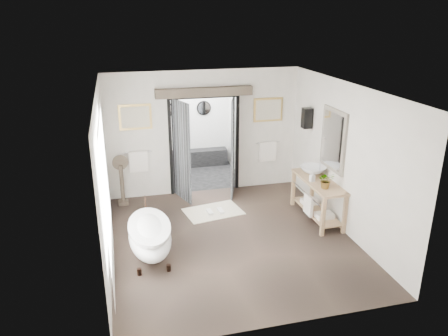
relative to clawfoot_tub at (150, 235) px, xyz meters
The scene contains 13 objects.
ground_plane 1.61m from the clawfoot_tub, ahead, with size 5.00×5.00×0.00m, color #4C3A2F.
room_shell 2.11m from the clawfoot_tub, ahead, with size 4.52×5.02×2.91m.
shower_room 4.48m from the clawfoot_tub, 69.62° to the left, with size 2.22×2.01×2.51m.
back_wall_dressing 3.16m from the clawfoot_tub, 58.17° to the left, with size 3.82×0.79×2.52m.
clawfoot_tub is the anchor object (origin of this frame).
vanity 3.56m from the clawfoot_tub, 10.23° to the left, with size 0.57×1.60×0.85m.
pedestal_mirror 2.39m from the clawfoot_tub, 99.76° to the left, with size 0.35×0.22×1.17m.
rug 2.11m from the clawfoot_tub, 44.59° to the left, with size 1.20×0.80×0.01m, color beige.
slippers 2.08m from the clawfoot_tub, 42.75° to the left, with size 0.36×0.27×0.05m.
basin 3.71m from the clawfoot_tub, 15.40° to the left, with size 0.55×0.55×0.19m, color white.
plant 3.54m from the clawfoot_tub, ahead, with size 0.30×0.26×0.33m, color gray.
soap_bottle_a 3.48m from the clawfoot_tub, 10.73° to the left, with size 0.09×0.09×0.20m, color gray.
soap_bottle_b 3.82m from the clawfoot_tub, 21.14° to the left, with size 0.13×0.13×0.16m, color gray.
Camera 1 is at (-1.94, -7.14, 4.16)m, focal length 35.00 mm.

